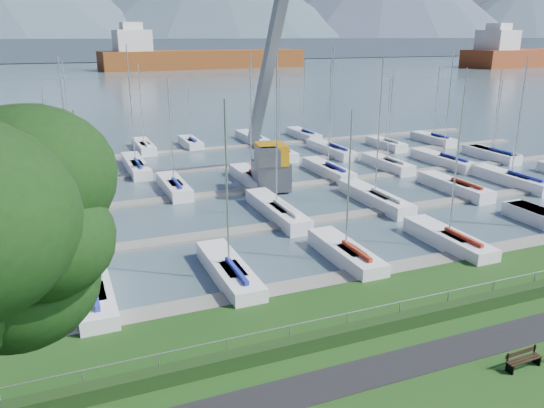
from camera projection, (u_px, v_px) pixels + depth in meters
path at (400, 364)px, 23.31m from camera, size 160.00×2.00×0.04m
water at (78, 66)px, 255.48m from camera, size 800.00×540.00×0.20m
hedge at (369, 329)px, 25.50m from camera, size 80.00×0.70×0.70m
fence at (366, 309)px, 25.59m from camera, size 80.00×0.04×0.04m
foothill at (71, 49)px, 315.29m from camera, size 900.00×80.00×12.00m
docks at (215, 195)px, 48.97m from camera, size 90.00×41.60×0.25m
bench_right at (523, 359)px, 22.98m from camera, size 1.81×0.48×0.85m
crane at (271, 130)px, 50.03m from camera, size 4.75×13.36×22.35m
cargo_ship_mid at (196, 59)px, 234.04m from camera, size 91.90×24.36×21.50m
cargo_ship_east at (532, 58)px, 253.21m from camera, size 89.46×30.00×21.50m
sailboat_fleet at (194, 132)px, 48.86m from camera, size 75.60×49.58×13.54m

